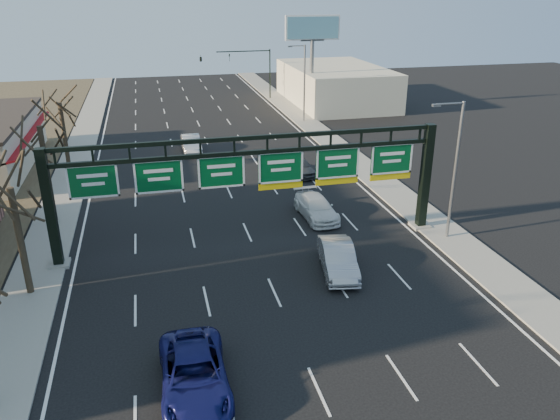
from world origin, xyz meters
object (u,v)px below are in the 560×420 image
object	(u,v)px
car_blue_suv	(194,374)
car_white_wagon	(316,207)
car_silver_sedan	(338,258)
sign_gantry	(254,176)

from	to	relation	value
car_blue_suv	car_white_wagon	bearing A→B (deg)	58.57
car_blue_suv	car_silver_sedan	size ratio (longest dim) A/B	1.15
car_white_wagon	sign_gantry	bearing A→B (deg)	-149.84
car_blue_suv	car_silver_sedan	bearing A→B (deg)	43.01
sign_gantry	car_silver_sedan	xyz separation A→B (m)	(3.94, -4.59, -3.79)
car_white_wagon	car_silver_sedan	bearing A→B (deg)	-101.39
sign_gantry	car_blue_suv	xyz separation A→B (m)	(-5.08, -12.76, -3.81)
car_blue_suv	car_white_wagon	world-z (taller)	car_blue_suv
car_blue_suv	car_white_wagon	distance (m)	19.06
sign_gantry	car_white_wagon	distance (m)	7.23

